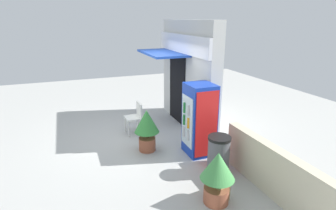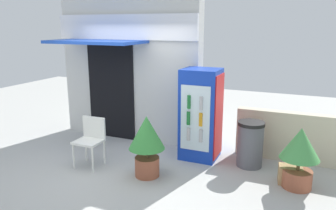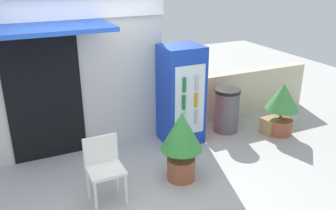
{
  "view_description": "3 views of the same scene",
  "coord_description": "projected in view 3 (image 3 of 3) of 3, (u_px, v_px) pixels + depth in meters",
  "views": [
    {
      "loc": [
        6.72,
        -1.69,
        3.11
      ],
      "look_at": [
        0.62,
        0.65,
        1.0
      ],
      "focal_mm": 28.82,
      "sensor_mm": 36.0,
      "label": 1
    },
    {
      "loc": [
        3.29,
        -4.57,
        2.48
      ],
      "look_at": [
        1.05,
        0.62,
        1.09
      ],
      "focal_mm": 35.19,
      "sensor_mm": 36.0,
      "label": 2
    },
    {
      "loc": [
        -1.13,
        -3.98,
        2.92
      ],
      "look_at": [
        1.05,
        0.65,
        0.9
      ],
      "focal_mm": 38.06,
      "sensor_mm": 36.0,
      "label": 3
    }
  ],
  "objects": [
    {
      "name": "ground",
      "position": [
        119.0,
        194.0,
        4.88
      ],
      "size": [
        16.0,
        16.0,
        0.0
      ],
      "primitive_type": "plane",
      "color": "#B2B2AD"
    },
    {
      "name": "storefront_building",
      "position": [
        63.0,
        58.0,
        5.52
      ],
      "size": [
        3.2,
        1.32,
        3.07
      ],
      "color": "silver",
      "rests_on": "ground"
    },
    {
      "name": "drink_cooler",
      "position": [
        182.0,
        95.0,
        6.08
      ],
      "size": [
        0.7,
        0.67,
        1.7
      ],
      "color": "#1438B2",
      "rests_on": "ground"
    },
    {
      "name": "plastic_chair",
      "position": [
        104.0,
        164.0,
        4.61
      ],
      "size": [
        0.46,
        0.43,
        0.87
      ],
      "color": "white",
      "rests_on": "ground"
    },
    {
      "name": "potted_plant_near_shop",
      "position": [
        181.0,
        140.0,
        5.0
      ],
      "size": [
        0.6,
        0.6,
        1.04
      ],
      "color": "#995138",
      "rests_on": "ground"
    },
    {
      "name": "potted_plant_curbside",
      "position": [
        282.0,
        104.0,
        6.41
      ],
      "size": [
        0.6,
        0.6,
        0.97
      ],
      "color": "#995138",
      "rests_on": "ground"
    },
    {
      "name": "trash_bin",
      "position": [
        227.0,
        110.0,
        6.59
      ],
      "size": [
        0.47,
        0.47,
        0.82
      ],
      "color": "#595960",
      "rests_on": "ground"
    },
    {
      "name": "stone_boundary_wall",
      "position": [
        251.0,
        91.0,
        7.42
      ],
      "size": [
        2.62,
        0.21,
        0.93
      ],
      "primitive_type": "cube",
      "color": "beige",
      "rests_on": "ground"
    },
    {
      "name": "cardboard_box",
      "position": [
        271.0,
        125.0,
        6.61
      ],
      "size": [
        0.39,
        0.31,
        0.29
      ],
      "primitive_type": "cube",
      "rotation": [
        0.0,
        0.0,
        0.14
      ],
      "color": "tan",
      "rests_on": "ground"
    }
  ]
}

